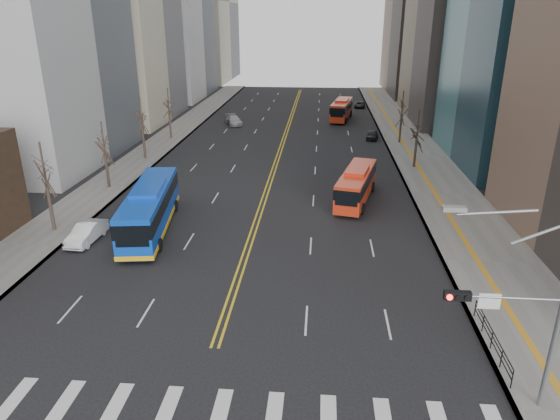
% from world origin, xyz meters
% --- Properties ---
extents(ground, '(220.00, 220.00, 0.00)m').
position_xyz_m(ground, '(0.00, 0.00, 0.00)').
color(ground, black).
extents(sidewalk_right, '(7.00, 130.00, 0.15)m').
position_xyz_m(sidewalk_right, '(17.50, 45.00, 0.07)').
color(sidewalk_right, slate).
rests_on(sidewalk_right, ground).
extents(sidewalk_left, '(5.00, 130.00, 0.15)m').
position_xyz_m(sidewalk_left, '(-16.50, 45.00, 0.07)').
color(sidewalk_left, slate).
rests_on(sidewalk_left, ground).
extents(crosswalk, '(26.70, 4.00, 0.01)m').
position_xyz_m(crosswalk, '(0.00, 0.00, 0.01)').
color(crosswalk, silver).
rests_on(crosswalk, ground).
extents(centerline, '(0.55, 100.00, 0.01)m').
position_xyz_m(centerline, '(0.00, 55.00, 0.01)').
color(centerline, gold).
rests_on(centerline, ground).
extents(signal_mast, '(5.37, 0.37, 9.39)m').
position_xyz_m(signal_mast, '(13.77, 2.00, 4.86)').
color(signal_mast, gray).
rests_on(signal_mast, ground).
extents(pedestrian_railing, '(0.06, 6.06, 1.02)m').
position_xyz_m(pedestrian_railing, '(14.30, 6.00, 0.82)').
color(pedestrian_railing, black).
rests_on(pedestrian_railing, sidewalk_right).
extents(street_trees, '(35.20, 47.20, 7.60)m').
position_xyz_m(street_trees, '(-7.18, 34.55, 4.87)').
color(street_trees, black).
rests_on(street_trees, ground).
extents(blue_bus, '(4.45, 13.09, 3.72)m').
position_xyz_m(blue_bus, '(-8.29, 20.04, 1.95)').
color(blue_bus, blue).
rests_on(blue_bus, ground).
extents(red_bus_near, '(4.51, 10.21, 3.19)m').
position_xyz_m(red_bus_near, '(8.64, 28.20, 1.78)').
color(red_bus_near, red).
rests_on(red_bus_near, ground).
extents(red_bus_far, '(4.22, 10.94, 3.40)m').
position_xyz_m(red_bus_far, '(8.57, 68.59, 1.89)').
color(red_bus_far, red).
rests_on(red_bus_far, ground).
extents(car_white, '(1.81, 4.47, 1.44)m').
position_xyz_m(car_white, '(-12.50, 17.37, 0.72)').
color(car_white, silver).
rests_on(car_white, ground).
extents(car_dark_mid, '(2.16, 3.90, 1.26)m').
position_xyz_m(car_dark_mid, '(12.50, 54.11, 0.63)').
color(car_dark_mid, black).
rests_on(car_dark_mid, ground).
extents(car_silver, '(3.79, 5.39, 1.45)m').
position_xyz_m(car_silver, '(-8.84, 62.77, 0.72)').
color(car_silver, '#9E9DA2').
rests_on(car_silver, ground).
extents(car_dark_far, '(2.37, 4.14, 1.09)m').
position_xyz_m(car_dark_far, '(12.50, 80.99, 0.54)').
color(car_dark_far, black).
rests_on(car_dark_far, ground).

